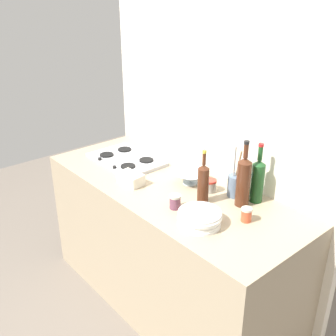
{
  "coord_description": "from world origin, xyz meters",
  "views": [
    {
      "loc": [
        1.67,
        -1.43,
        2.02
      ],
      "look_at": [
        0.0,
        0.0,
        1.02
      ],
      "focal_mm": 42.85,
      "sensor_mm": 36.0,
      "label": 1
    }
  ],
  "objects": [
    {
      "name": "butter_dish",
      "position": [
        -0.17,
        -0.16,
        0.93
      ],
      "size": [
        0.17,
        0.12,
        0.07
      ],
      "primitive_type": "cube",
      "rotation": [
        0.0,
        0.0,
        0.1
      ],
      "color": "silver",
      "rests_on": "counter_block"
    },
    {
      "name": "condiment_jar_rear",
      "position": [
        0.57,
        0.04,
        0.94
      ],
      "size": [
        0.06,
        0.06,
        0.08
      ],
      "color": "#C64C2D",
      "rests_on": "counter_block"
    },
    {
      "name": "wine_bottle_mid_left",
      "position": [
        0.28,
        0.01,
        1.02
      ],
      "size": [
        0.06,
        0.06,
        0.32
      ],
      "color": "#472314",
      "rests_on": "counter_block"
    },
    {
      "name": "counter_block",
      "position": [
        0.0,
        0.0,
        0.45
      ],
      "size": [
        1.8,
        0.7,
        0.9
      ],
      "primitive_type": "cube",
      "color": "tan",
      "rests_on": "ground"
    },
    {
      "name": "wine_bottle_mid_right",
      "position": [
        0.47,
        0.26,
        1.03
      ],
      "size": [
        0.07,
        0.07,
        0.35
      ],
      "color": "#19471E",
      "rests_on": "counter_block"
    },
    {
      "name": "condiment_jar_spare",
      "position": [
        0.22,
        0.14,
        0.94
      ],
      "size": [
        0.08,
        0.08,
        0.08
      ],
      "color": "#9E998C",
      "rests_on": "counter_block"
    },
    {
      "name": "ground_plane",
      "position": [
        0.0,
        0.0,
        0.0
      ],
      "size": [
        6.0,
        6.0,
        0.0
      ],
      "primitive_type": "plane",
      "color": "#6B6056",
      "rests_on": "ground"
    },
    {
      "name": "wine_bottle_leftmost",
      "position": [
        0.45,
        0.16,
        1.05
      ],
      "size": [
        0.08,
        0.08,
        0.38
      ],
      "color": "#472314",
      "rests_on": "counter_block"
    },
    {
      "name": "mixing_bowl",
      "position": [
        0.07,
        0.13,
        0.94
      ],
      "size": [
        0.21,
        0.21,
        0.08
      ],
      "color": "silver",
      "rests_on": "counter_block"
    },
    {
      "name": "utensil_crock",
      "position": [
        0.35,
        0.21,
        0.97
      ],
      "size": [
        0.09,
        0.09,
        0.33
      ],
      "color": "slate",
      "rests_on": "counter_block"
    },
    {
      "name": "plate_stack",
      "position": [
        0.44,
        -0.16,
        0.94
      ],
      "size": [
        0.23,
        0.23,
        0.07
      ],
      "color": "white",
      "rests_on": "counter_block"
    },
    {
      "name": "stovetop_hob",
      "position": [
        -0.48,
        0.02,
        0.91
      ],
      "size": [
        0.52,
        0.34,
        0.04
      ],
      "color": "#B2B2B7",
      "rests_on": "counter_block"
    },
    {
      "name": "backsplash_panel",
      "position": [
        0.0,
        0.38,
        1.19
      ],
      "size": [
        1.9,
        0.06,
        2.37
      ],
      "primitive_type": "cube",
      "color": "beige",
      "rests_on": "ground"
    },
    {
      "name": "condiment_jar_front",
      "position": [
        0.23,
        -0.15,
        0.94
      ],
      "size": [
        0.06,
        0.06,
        0.08
      ],
      "color": "#66384C",
      "rests_on": "counter_block"
    }
  ]
}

